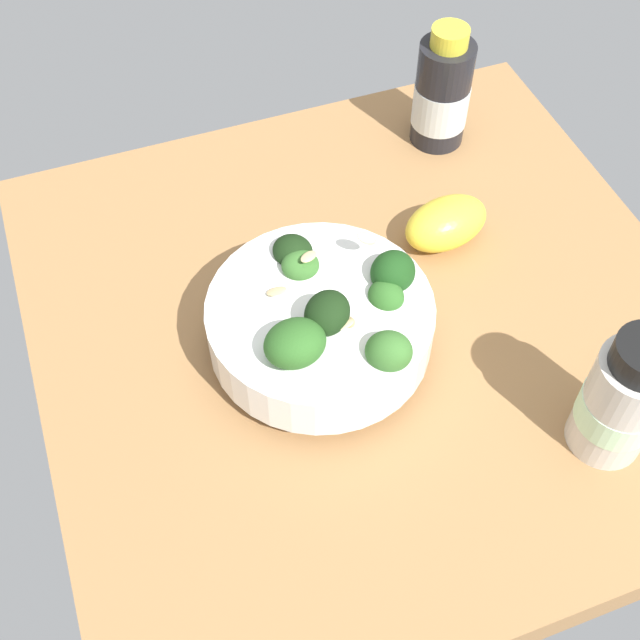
# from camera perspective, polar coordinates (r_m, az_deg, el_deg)

# --- Properties ---
(ground_plane) EXTENTS (0.57, 0.57, 0.04)m
(ground_plane) POSITION_cam_1_polar(r_m,az_deg,el_deg) (0.74, 3.40, -0.72)
(ground_plane) COLOR #996D42
(bowl_of_broccoli) EXTENTS (0.18, 0.19, 0.10)m
(bowl_of_broccoli) POSITION_cam_1_polar(r_m,az_deg,el_deg) (0.67, 0.17, -0.07)
(bowl_of_broccoli) COLOR white
(bowl_of_broccoli) RESTS_ON ground_plane
(lemon_wedge) EXTENTS (0.07, 0.09, 0.04)m
(lemon_wedge) POSITION_cam_1_polar(r_m,az_deg,el_deg) (0.77, 8.70, 6.63)
(lemon_wedge) COLOR yellow
(lemon_wedge) RESTS_ON ground_plane
(bottle_tall) EXTENTS (0.06, 0.06, 0.12)m
(bottle_tall) POSITION_cam_1_polar(r_m,az_deg,el_deg) (0.64, 20.18, -5.23)
(bottle_tall) COLOR beige
(bottle_tall) RESTS_ON ground_plane
(bottle_short) EXTENTS (0.06, 0.06, 0.13)m
(bottle_short) POSITION_cam_1_polar(r_m,az_deg,el_deg) (0.86, 8.42, 15.19)
(bottle_short) COLOR black
(bottle_short) RESTS_ON ground_plane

